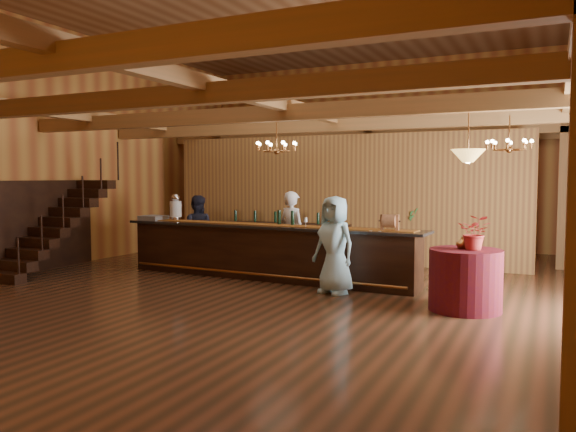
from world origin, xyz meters
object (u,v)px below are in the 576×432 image
at_px(beverage_dispenser, 176,208).
at_px(guest, 335,245).
at_px(round_table, 465,280).
at_px(chandelier_right, 509,144).
at_px(staff_second, 197,231).
at_px(bartender, 292,233).
at_px(tasting_bar, 266,251).
at_px(pendant_lamp, 468,156).
at_px(raffle_drum, 390,221).
at_px(chandelier_left, 277,146).
at_px(floor_plant, 416,236).
at_px(backbar_shelf, 286,241).

distance_m(beverage_dispenser, guest, 4.28).
relative_size(round_table, chandelier_right, 1.39).
xyz_separation_m(staff_second, guest, (3.99, -1.53, 0.04)).
bearing_deg(bartender, tasting_bar, 91.72).
relative_size(tasting_bar, round_table, 5.99).
xyz_separation_m(pendant_lamp, guest, (-2.29, 0.32, -1.53)).
distance_m(raffle_drum, staff_second, 4.92).
relative_size(tasting_bar, chandelier_left, 8.30).
distance_m(chandelier_right, floor_plant, 3.54).
xyz_separation_m(raffle_drum, chandelier_left, (-2.22, -0.13, 1.39)).
bearing_deg(pendant_lamp, beverage_dispenser, 168.97).
bearing_deg(raffle_drum, guest, -143.01).
distance_m(backbar_shelf, chandelier_left, 3.75).
bearing_deg(pendant_lamp, chandelier_right, 78.60).
height_order(raffle_drum, floor_plant, raffle_drum).
bearing_deg(chandelier_left, beverage_dispenser, 170.80).
height_order(round_table, staff_second, staff_second).
distance_m(beverage_dispenser, bartender, 2.71).
height_order(beverage_dispenser, bartender, bartender).
distance_m(chandelier_left, guest, 2.32).
height_order(beverage_dispenser, chandelier_right, chandelier_right).
height_order(pendant_lamp, bartender, pendant_lamp).
bearing_deg(chandelier_left, floor_plant, 59.37).
bearing_deg(backbar_shelf, staff_second, -139.06).
xyz_separation_m(chandelier_left, staff_second, (-2.60, 1.04, -1.84)).
relative_size(backbar_shelf, guest, 1.90).
height_order(staff_second, guest, guest).
bearing_deg(chandelier_left, raffle_drum, 3.44).
height_order(bartender, guest, bartender).
xyz_separation_m(raffle_drum, round_table, (1.47, -0.94, -0.80)).
bearing_deg(backbar_shelf, tasting_bar, -82.70).
xyz_separation_m(tasting_bar, chandelier_left, (0.39, -0.29, 2.11)).
bearing_deg(round_table, chandelier_left, 167.63).
bearing_deg(raffle_drum, pendant_lamp, -32.68).
bearing_deg(round_table, bartender, 154.12).
bearing_deg(backbar_shelf, bartender, -70.10).
relative_size(raffle_drum, pendant_lamp, 0.38).
distance_m(backbar_shelf, pendant_lamp, 6.34).
distance_m(chandelier_right, bartender, 4.64).
height_order(backbar_shelf, staff_second, staff_second).
bearing_deg(floor_plant, bartender, -133.07).
height_order(tasting_bar, chandelier_right, chandelier_right).
bearing_deg(floor_plant, chandelier_left, -120.63).
distance_m(backbar_shelf, floor_plant, 3.19).
bearing_deg(guest, chandelier_left, 179.84).
xyz_separation_m(round_table, chandelier_left, (-3.68, 0.81, 2.19)).
height_order(beverage_dispenser, chandelier_left, chandelier_left).
height_order(chandelier_left, bartender, chandelier_left).
xyz_separation_m(beverage_dispenser, staff_second, (0.15, 0.60, -0.56)).
height_order(tasting_bar, bartender, bartender).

